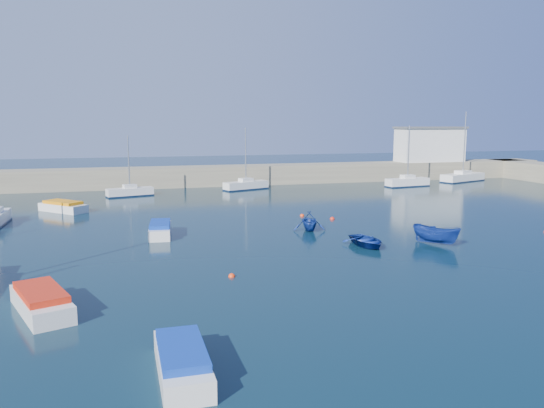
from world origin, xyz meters
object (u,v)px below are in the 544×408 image
object	(u,v)px
motorboat_1	(160,229)
motorboat_2	(63,207)
motorboat_3	(182,361)
motorboat_0	(41,301)
sailboat_5	(130,192)
dinghy_left	(309,221)
dinghy_right	(436,235)
sailboat_8	(463,177)
dinghy_center	(367,241)
sailboat_7	(407,182)
harbor_office	(430,145)
sailboat_6	(246,185)

from	to	relation	value
motorboat_1	motorboat_2	xyz separation A→B (m)	(-8.31, 13.77, -0.01)
motorboat_3	motorboat_0	bearing A→B (deg)	124.93
sailboat_5	dinghy_left	size ratio (longest dim) A/B	2.42
motorboat_1	dinghy_right	bearing A→B (deg)	-17.58
motorboat_2	sailboat_8	bearing A→B (deg)	-30.43
sailboat_5	dinghy_center	bearing A→B (deg)	-168.17
sailboat_7	dinghy_right	distance (m)	34.86
harbor_office	motorboat_1	distance (m)	53.16
motorboat_3	motorboat_1	bearing A→B (deg)	87.67
sailboat_7	dinghy_center	distance (m)	36.62
dinghy_left	dinghy_right	xyz separation A→B (m)	(6.99, -7.03, -0.07)
harbor_office	sailboat_8	size ratio (longest dim) A/B	0.99
sailboat_8	motorboat_1	bearing A→B (deg)	99.97
motorboat_1	motorboat_3	xyz separation A→B (m)	(-0.76, -23.02, -0.01)
sailboat_6	dinghy_right	distance (m)	34.30
harbor_office	motorboat_0	world-z (taller)	harbor_office
harbor_office	motorboat_2	distance (m)	54.06
harbor_office	sailboat_6	xyz separation A→B (m)	(-30.08, -5.91, -4.52)
sailboat_5	sailboat_7	distance (m)	36.08
motorboat_0	dinghy_left	distance (m)	22.82
motorboat_3	dinghy_center	world-z (taller)	motorboat_3
motorboat_0	motorboat_2	distance (m)	29.09
motorboat_1	motorboat_3	size ratio (longest dim) A/B	0.99
motorboat_0	sailboat_6	bearing A→B (deg)	45.22
sailboat_7	dinghy_right	world-z (taller)	sailboat_7
sailboat_8	motorboat_0	distance (m)	66.11
motorboat_0	motorboat_3	distance (m)	9.52
dinghy_right	sailboat_7	bearing A→B (deg)	33.54
dinghy_center	dinghy_left	distance (m)	6.54
motorboat_0	motorboat_2	world-z (taller)	motorboat_0
motorboat_3	dinghy_right	world-z (taller)	dinghy_right
motorboat_2	motorboat_1	bearing A→B (deg)	-102.70
motorboat_2	motorboat_3	world-z (taller)	motorboat_3
harbor_office	motorboat_2	xyz separation A→B (m)	(-50.84, -17.80, -4.60)
sailboat_5	motorboat_0	world-z (taller)	sailboat_5
dinghy_left	dinghy_right	distance (m)	9.91
sailboat_8	harbor_office	bearing A→B (deg)	5.51
sailboat_8	dinghy_right	world-z (taller)	sailboat_8
dinghy_left	dinghy_right	world-z (taller)	dinghy_left
sailboat_7	sailboat_8	size ratio (longest dim) A/B	0.81
motorboat_3	dinghy_left	distance (m)	25.20
sailboat_7	sailboat_8	world-z (taller)	sailboat_8
motorboat_0	dinghy_center	world-z (taller)	motorboat_0
motorboat_0	dinghy_center	size ratio (longest dim) A/B	1.49
sailboat_6	motorboat_2	xyz separation A→B (m)	(-20.76, -11.89, -0.09)
dinghy_center	motorboat_3	bearing A→B (deg)	-137.52
sailboat_7	motorboat_1	xyz separation A→B (m)	(-34.13, -23.11, -0.12)
sailboat_5	motorboat_2	distance (m)	11.34
sailboat_6	motorboat_1	distance (m)	28.52
sailboat_5	sailboat_7	xyz separation A→B (m)	(36.08, -0.06, 0.07)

